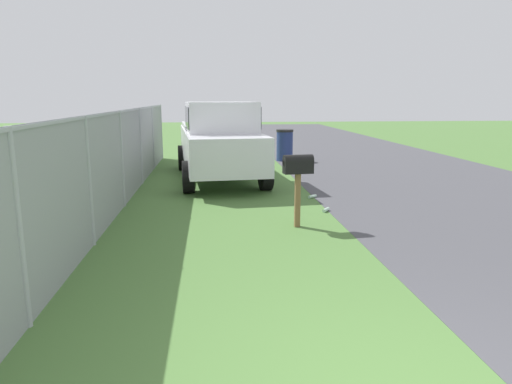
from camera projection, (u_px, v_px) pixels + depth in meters
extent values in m
cube|color=#47474C|center=(494.00, 208.00, 9.32)|extent=(60.00, 6.81, 0.01)
cube|color=brown|center=(297.00, 200.00, 7.90)|extent=(0.09, 0.09, 0.94)
cube|color=black|center=(298.00, 167.00, 7.79)|extent=(0.26, 0.52, 0.22)
cylinder|color=black|center=(298.00, 160.00, 7.76)|extent=(0.26, 0.52, 0.20)
cube|color=red|center=(297.00, 162.00, 7.88)|extent=(0.02, 0.04, 0.18)
cube|color=silver|center=(219.00, 147.00, 12.55)|extent=(5.59, 2.35, 0.90)
cube|color=silver|center=(221.00, 117.00, 11.75)|extent=(2.00, 1.87, 0.76)
cube|color=black|center=(221.00, 117.00, 11.75)|extent=(1.95, 1.90, 0.53)
cube|color=silver|center=(242.00, 125.00, 13.75)|extent=(2.82, 0.34, 0.12)
cube|color=silver|center=(185.00, 126.00, 13.43)|extent=(2.82, 0.34, 0.12)
cylinder|color=black|center=(266.00, 174.00, 11.09)|extent=(0.78, 0.33, 0.76)
cylinder|color=black|center=(188.00, 177.00, 10.75)|extent=(0.78, 0.33, 0.76)
cylinder|color=black|center=(242.00, 156.00, 14.54)|extent=(0.78, 0.33, 0.76)
cylinder|color=black|center=(183.00, 158.00, 14.20)|extent=(0.78, 0.33, 0.76)
cylinder|color=navy|center=(285.00, 146.00, 16.25)|extent=(0.57, 0.57, 1.02)
cylinder|color=black|center=(285.00, 131.00, 16.14)|extent=(0.60, 0.60, 0.08)
cylinder|color=#9EA3A8|center=(19.00, 231.00, 4.31)|extent=(0.07, 0.07, 1.95)
cylinder|color=#9EA3A8|center=(89.00, 182.00, 6.80)|extent=(0.07, 0.07, 1.95)
cylinder|color=#9EA3A8|center=(122.00, 159.00, 9.29)|extent=(0.07, 0.07, 1.95)
cylinder|color=#9EA3A8|center=(140.00, 146.00, 11.78)|extent=(0.07, 0.07, 1.95)
cylinder|color=#9EA3A8|center=(153.00, 138.00, 14.28)|extent=(0.07, 0.07, 1.95)
cylinder|color=#9EA3A8|center=(161.00, 132.00, 16.77)|extent=(0.07, 0.07, 1.95)
cube|color=#9EA3A8|center=(119.00, 112.00, 9.10)|extent=(15.33, 0.04, 0.04)
cube|color=gray|center=(122.00, 159.00, 9.29)|extent=(15.33, 0.01, 1.95)
cylinder|color=#B2D8BF|center=(326.00, 210.00, 9.04)|extent=(0.22, 0.19, 0.07)
cylinder|color=#B2D8BF|center=(312.00, 196.00, 10.26)|extent=(0.19, 0.22, 0.07)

